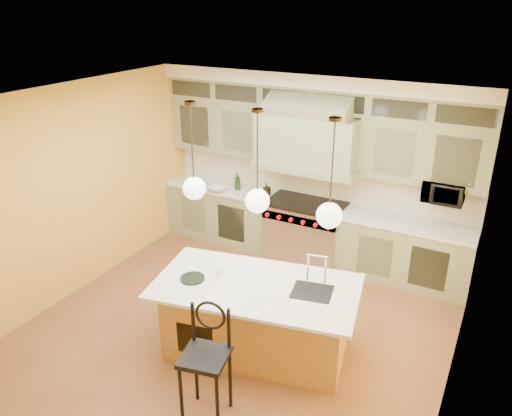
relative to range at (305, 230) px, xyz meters
The scene contains 18 objects.
floor 2.20m from the range, 90.00° to the right, with size 5.00×5.00×0.00m, color brown.
ceiling 3.23m from the range, 90.00° to the right, with size 5.00×5.00×0.00m, color white.
wall_back 1.03m from the range, 90.00° to the left, with size 5.00×5.00×0.00m, color gold.
wall_front 4.74m from the range, 90.00° to the right, with size 5.00×5.00×0.00m, color gold.
wall_left 3.43m from the range, 139.39° to the right, with size 5.00×5.00×0.00m, color gold.
wall_right 3.43m from the range, 40.61° to the right, with size 5.00×5.00×0.00m, color gold.
back_cabinetry 0.95m from the range, 90.00° to the left, with size 5.00×0.77×2.90m.
range is the anchor object (origin of this frame).
kitchen_island 2.43m from the range, 80.39° to the right, with size 2.47×1.62×1.35m.
counter_stool 3.55m from the range, 82.93° to the right, with size 0.51×0.51×1.24m.
microwave 2.18m from the range, ahead, with size 0.54×0.37×0.30m, color black.
oil_bottle_a 1.38m from the range, behind, with size 0.11×0.11×0.29m, color #193314.
oil_bottle_b 0.89m from the range, behind, with size 0.09×0.09×0.20m, color black.
fruit_bowl 1.59m from the range, behind, with size 0.29×0.29×0.07m, color silver.
cup 2.50m from the range, 91.57° to the right, with size 0.10×0.10×0.09m, color white.
pendant_left 2.83m from the range, 99.49° to the right, with size 0.26×0.26×1.11m.
pendant_center 2.83m from the range, 80.51° to the right, with size 0.26×0.26×1.11m.
pendant_right 3.05m from the range, 63.38° to the right, with size 0.26×0.26×1.11m.
Camera 1 is at (2.66, -4.54, 3.91)m, focal length 35.00 mm.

